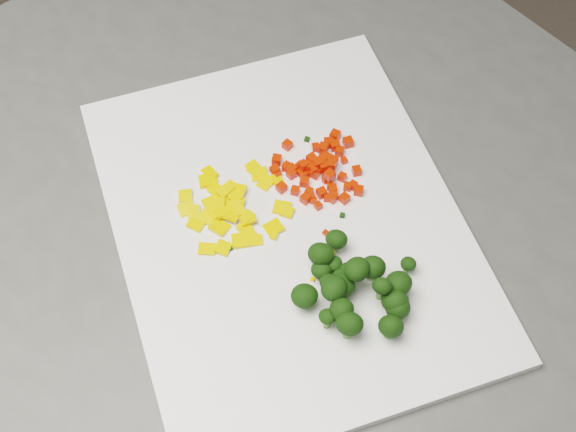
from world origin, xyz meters
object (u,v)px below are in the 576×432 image
at_px(counter_block, 335,409).
at_px(pepper_pile, 232,204).
at_px(broccoli_pile, 358,285).
at_px(carrot_pile, 322,163).
at_px(cutting_board, 288,225).

height_order(counter_block, pepper_pile, pepper_pile).
distance_m(counter_block, broccoli_pile, 0.49).
bearing_deg(counter_block, broccoli_pile, -70.73).
height_order(carrot_pile, broccoli_pile, broccoli_pile).
bearing_deg(pepper_pile, carrot_pile, 51.84).
xyz_separation_m(counter_block, cutting_board, (-0.07, -0.01, 0.46)).
bearing_deg(carrot_pile, counter_block, -41.56).
relative_size(carrot_pile, pepper_pile, 0.86).
xyz_separation_m(counter_block, pepper_pile, (-0.12, -0.02, 0.47)).
height_order(pepper_pile, broccoli_pile, broccoli_pile).
relative_size(counter_block, cutting_board, 2.47).
xyz_separation_m(cutting_board, pepper_pile, (-0.05, -0.01, 0.01)).
distance_m(carrot_pile, pepper_pile, 0.09).
height_order(carrot_pile, pepper_pile, carrot_pile).
relative_size(pepper_pile, broccoli_pile, 0.97).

